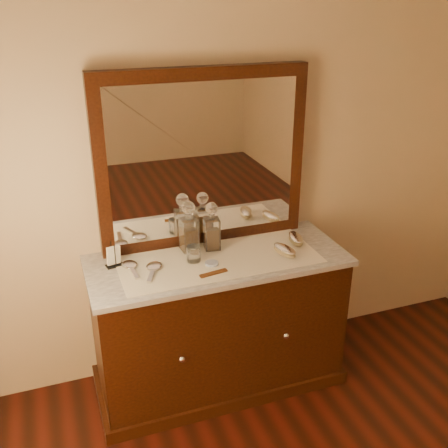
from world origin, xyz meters
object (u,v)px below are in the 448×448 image
Objects in this scene: dresser_cabinet at (218,324)px; decanter_right at (212,231)px; hand_mirror_inner at (154,268)px; hand_mirror_outer at (130,266)px; decanter_left at (189,232)px; brush_near at (285,250)px; pin_dish at (212,263)px; comb at (213,273)px; napkin_rack at (114,257)px; brush_far at (296,239)px; mirror_frame at (203,159)px.

decanter_right is at bearing 87.36° from dresser_cabinet.
hand_mirror_outer is at bearing 150.75° from hand_mirror_inner.
decanter_left is 1.65× the size of brush_near.
hand_mirror_inner is (-0.73, 0.07, -0.01)m from brush_near.
hand_mirror_outer is (-0.42, 0.11, 0.00)m from pin_dish.
dresser_cabinet is 9.02× the size of comb.
comb is at bearing -170.05° from brush_near.
hand_mirror_outer is (0.08, -0.06, -0.04)m from napkin_rack.
decanter_left is 1.06× the size of decanter_right.
brush_near is (0.49, -0.23, -0.09)m from decanter_left.
brush_near is at bearing -3.10° from pin_dish.
hand_mirror_outer reaches higher than dresser_cabinet.
dresser_cabinet is at bearing -6.08° from hand_mirror_outer.
napkin_rack is (-0.50, 0.17, 0.04)m from pin_dish.
dresser_cabinet is at bearing -176.57° from brush_far.
brush_far is at bearing 9.80° from comb.
napkin_rack reaches higher than brush_near.
brush_near is 0.84× the size of hand_mirror_outer.
hand_mirror_outer is (-0.36, -0.09, -0.11)m from decanter_left.
hand_mirror_outer is (-0.48, -0.19, -0.49)m from mirror_frame.
hand_mirror_outer is at bearing 164.89° from pin_dish.
brush_far is 0.86m from hand_mirror_inner.
hand_mirror_outer is at bearing -157.91° from mirror_frame.
hand_mirror_inner reaches higher than comb.
dresser_cabinet is at bearing -49.34° from decanter_left.
decanter_right reaches higher than comb.
napkin_rack is at bearing -165.96° from mirror_frame.
mirror_frame is at bearing 90.00° from dresser_cabinet.
mirror_frame reaches higher than comb.
napkin_rack is 0.23m from hand_mirror_inner.
hand_mirror_inner is at bearing -147.51° from decanter_left.
comb is 0.69× the size of hand_mirror_inner.
decanter_left is (-0.12, 0.14, 0.56)m from dresser_cabinet.
mirror_frame is 0.72m from brush_far.
napkin_rack is 0.44m from decanter_left.
brush_far is at bearing -10.37° from decanter_left.
hand_mirror_outer is (-0.40, 0.22, 0.00)m from comb.
decanter_left is 0.63m from brush_far.
mirror_frame is at bearing 156.45° from brush_far.
decanter_right is 1.27× the size of hand_mirror_inner.
pin_dish is 0.32× the size of hand_mirror_inner.
pin_dish is 0.24× the size of decanter_left.
pin_dish is 0.42× the size of brush_far.
napkin_rack reaches higher than pin_dish.
hand_mirror_inner is (-0.31, 0.05, 0.00)m from pin_dish.
decanter_left is 0.55m from brush_near.
comb is at bearing -29.80° from napkin_rack.
comb is 0.33m from decanter_left.
pin_dish is 0.43m from brush_near.
napkin_rack reaches higher than comb.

